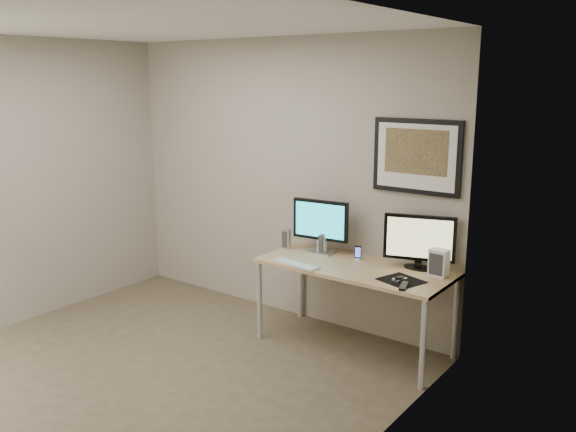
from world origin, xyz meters
name	(u,v)px	position (x,y,z in m)	size (l,w,h in m)	color
floor	(151,376)	(0.00, 0.00, 0.00)	(3.60, 3.60, 0.00)	#4C432F
room	(185,157)	(0.00, 0.45, 1.64)	(3.60, 3.60, 3.60)	white
desk	(354,273)	(1.00, 1.35, 0.66)	(1.60, 0.70, 0.73)	tan
framed_art	(416,156)	(1.35, 1.68, 1.62)	(0.75, 0.04, 0.60)	black
monitor_large	(320,224)	(0.57, 1.49, 0.99)	(0.52, 0.19, 0.47)	#B8B8BD
monitor_tv	(419,241)	(1.46, 1.57, 0.97)	(0.55, 0.20, 0.45)	black
speaker_left	(287,239)	(0.25, 1.43, 0.82)	(0.07, 0.07, 0.18)	#B8B8BD
speaker_right	(324,243)	(0.60, 1.50, 0.82)	(0.07, 0.07, 0.18)	#B8B8BD
phone_dock	(358,253)	(0.94, 1.50, 0.79)	(0.06, 0.06, 0.12)	black
keyboard	(295,264)	(0.60, 1.07, 0.74)	(0.45, 0.12, 0.02)	#BBBCC0
mousepad	(401,281)	(1.48, 1.22, 0.73)	(0.30, 0.27, 0.00)	black
mouse	(399,279)	(1.47, 1.20, 0.75)	(0.06, 0.11, 0.04)	black
remote	(404,286)	(1.56, 1.10, 0.74)	(0.05, 0.18, 0.02)	black
fan_unit	(439,263)	(1.66, 1.50, 0.84)	(0.14, 0.10, 0.21)	silver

